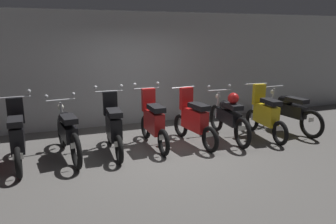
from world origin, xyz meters
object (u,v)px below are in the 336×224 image
Objects in this scene: motorbike_slot_6 at (228,116)px; motorbike_slot_8 at (289,111)px; motorbike_slot_5 at (194,120)px; motorbike_slot_7 at (265,114)px; motorbike_slot_1 at (18,137)px; motorbike_slot_2 at (68,132)px; motorbike_slot_3 at (113,127)px; motorbike_slot_4 at (153,122)px.

motorbike_slot_8 is (1.70, 0.05, -0.04)m from motorbike_slot_6.
motorbike_slot_8 is at bearing 1.84° from motorbike_slot_6.
motorbike_slot_5 is 0.86× the size of motorbike_slot_6.
motorbike_slot_8 is (0.85, 0.21, -0.03)m from motorbike_slot_7.
motorbike_slot_1 is at bearing 178.60° from motorbike_slot_7.
motorbike_slot_5 reaches higher than motorbike_slot_8.
motorbike_slot_2 is 1.00× the size of motorbike_slot_8.
motorbike_slot_1 is 0.86× the size of motorbike_slot_6.
motorbike_slot_7 is 0.87m from motorbike_slot_8.
motorbike_slot_6 is at bearing -0.65° from motorbike_slot_3.
motorbike_slot_1 is 2.57m from motorbike_slot_4.
motorbike_slot_1 is 5.13m from motorbike_slot_7.
motorbike_slot_3 reaches higher than motorbike_slot_7.
motorbike_slot_1 is at bearing -178.16° from motorbike_slot_3.
motorbike_slot_1 reaches higher than motorbike_slot_6.
motorbike_slot_7 is at bearing -1.40° from motorbike_slot_1.
motorbike_slot_5 is (2.56, -0.12, 0.03)m from motorbike_slot_2.
motorbike_slot_4 is 3.42m from motorbike_slot_8.
motorbike_slot_1 is at bearing -172.24° from motorbike_slot_2.
motorbike_slot_6 is 0.87m from motorbike_slot_7.
motorbike_slot_3 is at bearing -179.65° from motorbike_slot_8.
motorbike_slot_8 is at bearing 13.70° from motorbike_slot_7.
motorbike_slot_2 is (0.85, 0.12, -0.04)m from motorbike_slot_1.
motorbike_slot_4 reaches higher than motorbike_slot_2.
motorbike_slot_6 is at bearing 0.35° from motorbike_slot_1.
motorbike_slot_3 reaches higher than motorbike_slot_5.
motorbike_slot_3 is at bearing -4.07° from motorbike_slot_2.
motorbike_slot_1 and motorbike_slot_4 have the same top height.
motorbike_slot_3 is 2.56m from motorbike_slot_6.
motorbike_slot_3 is 4.27m from motorbike_slot_8.
motorbike_slot_4 is at bearing 3.38° from motorbike_slot_1.
motorbike_slot_1 is 1.00× the size of motorbike_slot_5.
motorbike_slot_2 is 1.71m from motorbike_slot_4.
motorbike_slot_1 is 3.41m from motorbike_slot_5.
motorbike_slot_5 is 0.86m from motorbike_slot_6.
motorbike_slot_8 is (3.41, -0.07, -0.04)m from motorbike_slot_4.
motorbike_slot_8 is at bearing 0.78° from motorbike_slot_1.
motorbike_slot_6 is (3.42, -0.09, 0.04)m from motorbike_slot_2.
motorbike_slot_4 is 1.00× the size of motorbike_slot_5.
motorbike_slot_6 is at bearing -1.51° from motorbike_slot_2.
motorbike_slot_3 is 1.00× the size of motorbike_slot_7.
motorbike_slot_2 is 1.00× the size of motorbike_slot_6.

